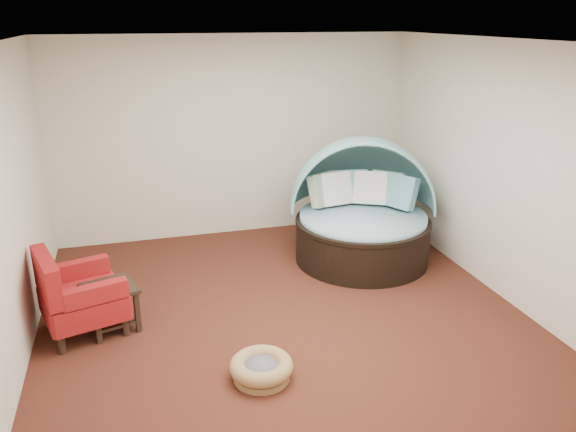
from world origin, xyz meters
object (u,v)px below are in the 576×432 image
object	(u,v)px
canopy_daybed	(363,204)
red_armchair	(77,295)
pet_basket	(261,368)
side_table	(111,302)

from	to	relation	value
canopy_daybed	red_armchair	size ratio (longest dim) A/B	2.33
pet_basket	red_armchair	size ratio (longest dim) A/B	0.61
pet_basket	red_armchair	distance (m)	2.04
canopy_daybed	side_table	xyz separation A→B (m)	(-3.14, -1.00, -0.43)
canopy_daybed	pet_basket	world-z (taller)	canopy_daybed
side_table	red_armchair	bearing A→B (deg)	175.58
red_armchair	side_table	distance (m)	0.33
canopy_daybed	red_armchair	bearing A→B (deg)	-146.49
red_armchair	side_table	bearing A→B (deg)	-20.83
canopy_daybed	side_table	bearing A→B (deg)	-144.62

